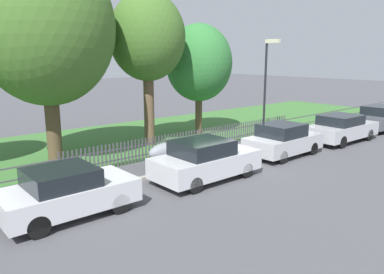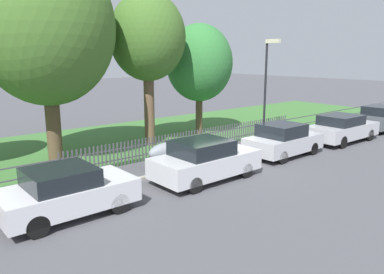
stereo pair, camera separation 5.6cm
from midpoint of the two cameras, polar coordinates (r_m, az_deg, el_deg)
ground_plane at (r=16.66m, az=5.85°, el=-3.38°), size 120.00×120.00×0.00m
kerb_stone at (r=16.71m, az=5.60°, el=-3.11°), size 41.54×0.20×0.12m
grass_strip at (r=21.74m, az=-6.95°, el=0.30°), size 41.54×9.08×0.01m
park_fence at (r=18.08m, az=0.88°, el=-0.40°), size 41.54×0.05×1.02m
parked_car_black_saloon at (r=11.25m, az=-18.67°, el=-7.88°), size 3.76×1.90×1.43m
parked_car_navy_estate at (r=13.70m, az=1.91°, el=-3.52°), size 4.12×1.89×1.51m
parked_car_red_compact at (r=17.48m, az=13.60°, el=-0.42°), size 3.79×1.83×1.49m
parked_car_white_van at (r=21.30m, az=21.75°, el=1.28°), size 4.44×1.91×1.45m
parked_car_grey_coupe at (r=25.81m, az=26.74°, el=2.65°), size 4.25×1.88×1.50m
covered_motorcycle at (r=15.54m, az=-3.89°, el=-2.20°), size 1.78×0.88×0.98m
tree_behind_motorcycle at (r=16.80m, az=-21.53°, el=15.33°), size 5.58×5.58×8.85m
tree_mid_park at (r=18.87m, az=-6.92°, el=14.74°), size 3.71×3.71×7.51m
tree_far_left at (r=21.60m, az=0.98°, el=11.19°), size 3.78×3.78×6.26m
street_lamp at (r=18.97m, az=11.29°, el=8.61°), size 0.20×0.79×5.25m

